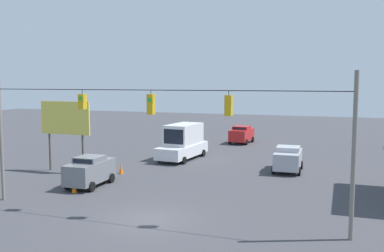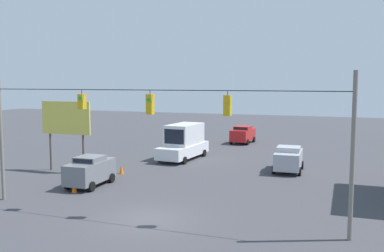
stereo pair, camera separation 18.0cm
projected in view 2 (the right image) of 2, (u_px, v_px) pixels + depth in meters
ground_plane at (148, 219)px, 21.61m from camera, size 140.00×140.00×0.00m
overhead_signal_span at (152, 130)px, 21.48m from camera, size 19.35×0.38×7.41m
sedan_silver_oncoming_far at (288, 159)px, 32.99m from camera, size 2.19×4.00×1.95m
sedan_red_withflow_deep at (243, 134)px, 48.24m from camera, size 2.35×3.95×1.94m
box_truck_white_withflow_far at (184, 142)px, 38.37m from camera, size 2.98×6.55×3.14m
sedan_grey_parked_shoulder at (90, 170)px, 28.41m from camera, size 2.06×4.00×2.00m
traffic_cone_nearest at (74, 187)px, 26.80m from camera, size 0.35×0.35×0.74m
traffic_cone_second at (101, 177)px, 29.46m from camera, size 0.35×0.35×0.74m
traffic_cone_third at (121, 169)px, 32.24m from camera, size 0.35×0.35×0.74m
roadside_billboard at (66, 121)px, 32.78m from camera, size 4.30×0.16×5.43m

